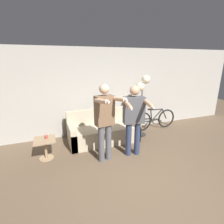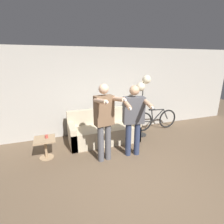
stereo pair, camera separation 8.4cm
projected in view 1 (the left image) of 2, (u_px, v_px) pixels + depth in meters
name	position (u px, v px, depth m)	size (l,w,h in m)	color
ground_plane	(151.00, 189.00, 3.15)	(16.00, 16.00, 0.00)	brown
wall_back	(102.00, 92.00, 5.39)	(10.00, 0.05, 2.60)	#B7B2A8
couch	(103.00, 131.00, 4.98)	(1.93, 0.85, 0.88)	beige
person_left	(105.00, 119.00, 3.78)	(0.54, 0.72, 1.77)	#56565B
person_right	(134.00, 116.00, 4.03)	(0.63, 0.74, 1.71)	#2D3856
cat	(107.00, 105.00, 5.15)	(0.49, 0.12, 0.18)	#3D3833
floor_lamp	(143.00, 88.00, 5.04)	(0.43, 0.36, 1.83)	black
side_table	(45.00, 145.00, 4.04)	(0.47, 0.47, 0.50)	#A38460
cup	(46.00, 137.00, 4.03)	(0.07, 0.07, 0.08)	#B7473D
bicycle	(155.00, 119.00, 5.81)	(1.57, 0.07, 0.73)	black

